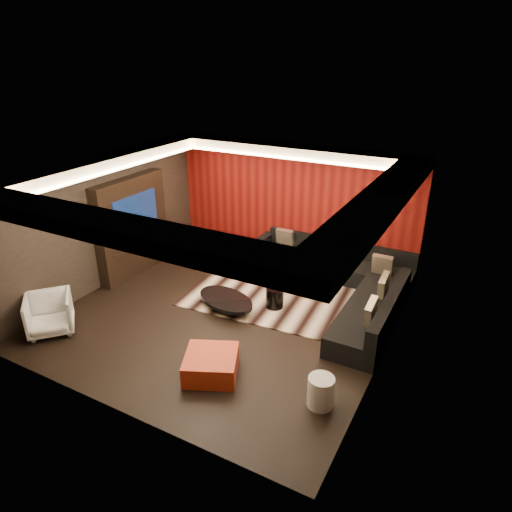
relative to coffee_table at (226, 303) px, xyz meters
The scene contains 26 objects.
floor 0.22m from the coffee_table, 45.93° to the right, with size 6.00×6.00×0.02m, color black.
ceiling 2.69m from the coffee_table, 45.93° to the right, with size 6.00×6.00×0.02m, color silver.
wall_back 3.16m from the coffee_table, 87.63° to the left, with size 6.00×0.02×2.80m, color black.
wall_left 3.16m from the coffee_table, behind, with size 0.02×6.00×2.80m, color black.
wall_right 3.38m from the coffee_table, ahead, with size 0.02×6.00×2.80m, color black.
red_feature_wall 3.12m from the coffee_table, 87.59° to the left, with size 5.98×0.05×2.78m, color #6B0C0A.
soffit_back 3.63m from the coffee_table, 87.34° to the left, with size 6.00×0.60×0.22m, color silver.
soffit_front 3.81m from the coffee_table, 87.57° to the right, with size 6.00×0.60×0.22m, color silver.
soffit_left 3.64m from the coffee_table, behind, with size 0.60×4.80×0.22m, color silver.
soffit_right 3.81m from the coffee_table, ahead, with size 0.60×4.80×0.22m, color silver.
cove_back 3.33m from the coffee_table, 86.94° to the left, with size 4.80×0.08×0.04m, color #FFD899.
cove_front 3.51m from the coffee_table, 87.24° to the right, with size 4.80×0.08×0.04m, color #FFD899.
cove_left 3.34m from the coffee_table, behind, with size 0.08×4.80×0.04m, color #FFD899.
cove_right 3.50m from the coffee_table, ahead, with size 0.08×4.80×0.04m, color #FFD899.
tv_surround 2.94m from the coffee_table, behind, with size 0.30×2.00×2.20m, color black.
tv_screen 2.93m from the coffee_table, 169.50° to the left, with size 0.04×1.30×0.80m, color black.
tv_shelf 2.68m from the coffee_table, 169.50° to the left, with size 0.04×1.60×0.04m, color black.
rug 1.51m from the coffee_table, 56.05° to the left, with size 4.00×3.00×0.02m, color beige.
coffee_table is the anchor object (origin of this frame).
drum_stool 0.97m from the coffee_table, 30.98° to the left, with size 0.35×0.35×0.41m, color black.
striped_pouf 2.43m from the coffee_table, 111.97° to the left, with size 0.59×0.59×0.32m, color #B8B48F.
white_side_table 3.10m from the coffee_table, 32.25° to the right, with size 0.38×0.38×0.48m, color silver.
orange_ottoman 2.01m from the coffee_table, 64.81° to the right, with size 0.81×0.81×0.36m, color #AC2216.
armchair 3.23m from the coffee_table, 137.57° to the right, with size 0.77×0.79×0.72m, color white.
sectional_sofa 2.55m from the coffee_table, 43.21° to the left, with size 3.65×3.50×0.75m.
throw_pillows 2.60m from the coffee_table, 37.50° to the left, with size 2.99×2.73×0.50m.
Camera 1 is at (4.12, -6.49, 4.69)m, focal length 32.00 mm.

